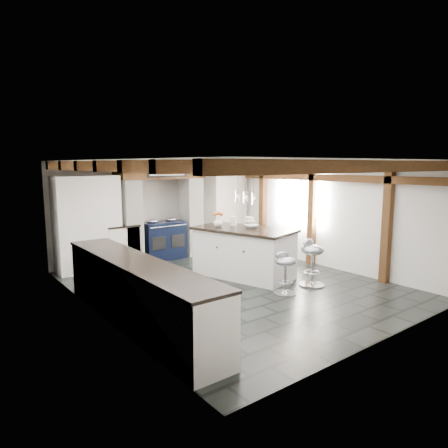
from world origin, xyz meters
TOP-DOWN VIEW (x-y plane):
  - ground at (0.00, 0.00)m, footprint 6.00×6.00m
  - room_shell at (-0.61, 1.42)m, footprint 6.00×6.03m
  - range_cooker at (0.00, 2.68)m, footprint 1.00×0.63m
  - kitchen_island at (0.57, 0.36)m, footprint 1.54×2.18m
  - bar_stool_near at (1.15, -0.89)m, footprint 0.47×0.47m
  - bar_stool_far at (0.41, -0.93)m, footprint 0.46×0.46m

SIDE VIEW (x-z plane):
  - ground at x=0.00m, z-range 0.00..0.00m
  - bar_stool_far at x=0.41m, z-range 0.09..0.83m
  - range_cooker at x=0.00m, z-range -0.03..0.96m
  - kitchen_island at x=0.57m, z-range -0.15..1.15m
  - bar_stool_near at x=1.15m, z-range 0.10..0.97m
  - room_shell at x=-0.61m, z-range -1.93..4.07m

